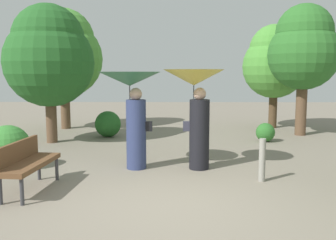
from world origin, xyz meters
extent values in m
plane|color=gray|center=(0.00, 0.00, 0.00)|extent=(40.00, 40.00, 0.00)
cylinder|color=navy|center=(-0.65, 2.08, 0.71)|extent=(0.41, 0.41, 1.43)
sphere|color=tan|center=(-0.65, 2.08, 1.54)|extent=(0.25, 0.25, 0.25)
cylinder|color=#333338|center=(-0.77, 2.08, 1.32)|extent=(0.02, 0.02, 0.77)
cone|color=#33724C|center=(-0.77, 2.08, 1.85)|extent=(1.27, 1.27, 0.29)
cube|color=black|center=(-0.39, 2.07, 0.88)|extent=(0.14, 0.10, 0.20)
cylinder|color=black|center=(0.65, 2.06, 0.72)|extent=(0.41, 0.41, 1.43)
sphere|color=tan|center=(0.65, 2.06, 1.55)|extent=(0.26, 0.26, 0.26)
cylinder|color=#333338|center=(0.53, 2.06, 1.33)|extent=(0.02, 0.02, 0.78)
cone|color=#D8C64C|center=(0.53, 2.06, 1.88)|extent=(1.23, 1.23, 0.32)
cube|color=#333342|center=(0.38, 2.07, 0.89)|extent=(0.14, 0.10, 0.20)
cylinder|color=#38383D|center=(-2.15, -0.15, 0.22)|extent=(0.06, 0.06, 0.44)
cylinder|color=#38383D|center=(-2.49, -0.12, 0.22)|extent=(0.06, 0.06, 0.44)
cylinder|color=#38383D|center=(-2.04, 1.19, 0.22)|extent=(0.06, 0.06, 0.44)
cylinder|color=#38383D|center=(-2.37, 1.22, 0.22)|extent=(0.06, 0.06, 0.44)
cube|color=brown|center=(-2.26, 0.53, 0.46)|extent=(0.56, 1.53, 0.08)
cube|color=brown|center=(-2.50, 0.55, 0.66)|extent=(0.18, 1.50, 0.35)
cylinder|color=brown|center=(-3.71, 7.70, 1.64)|extent=(0.33, 0.33, 3.29)
sphere|color=#4C9338|center=(-3.71, 7.70, 2.46)|extent=(2.70, 2.70, 2.70)
sphere|color=#4C9338|center=(-3.71, 7.70, 3.12)|extent=(2.16, 2.16, 2.16)
cylinder|color=brown|center=(4.17, 6.36, 1.69)|extent=(0.34, 0.34, 3.38)
sphere|color=#2D6B28|center=(4.17, 6.36, 2.54)|extent=(2.20, 2.20, 2.20)
sphere|color=#2D6B28|center=(4.17, 6.36, 3.21)|extent=(1.76, 1.76, 1.76)
cylinder|color=brown|center=(-3.34, 4.98, 1.51)|extent=(0.30, 0.30, 3.02)
sphere|color=#235B23|center=(-3.34, 4.98, 2.27)|extent=(2.49, 2.49, 2.49)
sphere|color=#235B23|center=(-3.34, 4.98, 2.87)|extent=(1.99, 1.99, 1.99)
cylinder|color=#4C3823|center=(3.71, 7.97, 1.46)|extent=(0.29, 0.29, 2.93)
sphere|color=#4C9338|center=(3.71, 7.97, 2.20)|extent=(2.24, 2.24, 2.24)
sphere|color=#4C9338|center=(3.71, 7.97, 2.78)|extent=(1.80, 1.80, 1.80)
sphere|color=#2D6B28|center=(2.77, 5.17, 0.27)|extent=(0.54, 0.54, 0.54)
sphere|color=#387F33|center=(-3.29, 2.02, 0.45)|extent=(0.91, 0.91, 0.91)
sphere|color=#235B23|center=(-1.90, 5.93, 0.40)|extent=(0.80, 0.80, 0.80)
cylinder|color=gray|center=(1.73, 1.16, 0.40)|extent=(0.12, 0.12, 0.79)
camera|label=1|loc=(0.10, -5.54, 1.97)|focal=40.19mm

